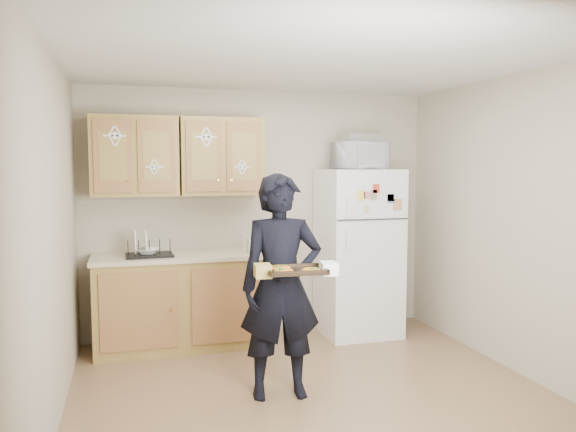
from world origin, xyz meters
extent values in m
plane|color=brown|center=(0.00, 0.00, 0.00)|extent=(3.60, 3.60, 0.00)
plane|color=silver|center=(0.00, 0.00, 2.50)|extent=(3.60, 3.60, 0.00)
cube|color=#AEA38D|center=(0.00, 1.80, 1.25)|extent=(3.60, 0.04, 2.50)
cube|color=#AEA38D|center=(0.00, -1.80, 1.25)|extent=(3.60, 0.04, 2.50)
cube|color=#AEA38D|center=(-1.80, 0.00, 1.25)|extent=(0.04, 3.60, 2.50)
cube|color=#AEA38D|center=(1.80, 0.00, 1.25)|extent=(0.04, 3.60, 2.50)
cube|color=white|center=(0.95, 1.43, 0.85)|extent=(0.75, 0.70, 1.70)
cube|color=olive|center=(-0.85, 1.48, 0.43)|extent=(1.60, 0.60, 0.86)
cube|color=beige|center=(-0.85, 1.48, 0.88)|extent=(1.64, 0.64, 0.04)
cube|color=olive|center=(-1.25, 1.61, 1.83)|extent=(0.80, 0.33, 0.75)
cube|color=olive|center=(-0.43, 1.61, 1.83)|extent=(0.80, 0.33, 0.75)
cube|color=gold|center=(1.47, 1.67, 0.16)|extent=(0.20, 0.07, 0.32)
imported|color=black|center=(-0.23, 0.10, 0.84)|extent=(0.65, 0.45, 1.68)
cube|color=black|center=(-0.21, -0.20, 1.01)|extent=(0.43, 0.33, 0.04)
cylinder|color=#FCAE1F|center=(-0.31, -0.26, 1.02)|extent=(0.14, 0.14, 0.02)
cylinder|color=#FCAE1F|center=(-0.12, -0.27, 1.02)|extent=(0.14, 0.14, 0.02)
cylinder|color=#FCAE1F|center=(-0.30, -0.12, 1.02)|extent=(0.14, 0.14, 0.02)
imported|color=white|center=(0.93, 1.38, 1.84)|extent=(0.54, 0.41, 0.27)
cube|color=silver|center=(0.97, 1.41, 2.01)|extent=(0.37, 0.26, 0.08)
cube|color=black|center=(-1.14, 1.43, 0.98)|extent=(0.43, 0.33, 0.17)
imported|color=white|center=(-1.15, 1.43, 0.95)|extent=(0.26, 0.26, 0.05)
imported|color=white|center=(-0.17, 1.38, 1.00)|extent=(0.09, 0.10, 0.20)
camera|label=1|loc=(-1.32, -3.88, 1.74)|focal=35.00mm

